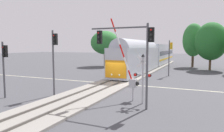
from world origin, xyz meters
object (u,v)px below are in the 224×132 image
commuter_train (151,54)px  oak_behind_train (105,43)px  crossing_signal_mast (143,73)px  traffic_signal_median (54,52)px  crossing_gate_near (130,75)px  traffic_signal_near_right (131,45)px  elm_centre_background (193,40)px  oak_far_right (211,41)px  traffic_signal_far_side (170,52)px  traffic_signal_near_left (4,61)px

commuter_train → oak_behind_train: size_ratio=5.20×
crossing_signal_mast → traffic_signal_median: bearing=-175.9°
commuter_train → crossing_gate_near: (4.24, -25.99, -0.68)m
commuter_train → traffic_signal_median: size_ratio=7.01×
traffic_signal_near_right → crossing_gate_near: bearing=108.1°
commuter_train → elm_centre_background: (7.72, 5.66, 2.99)m
traffic_signal_near_right → oak_far_right: (6.12, 28.55, 0.83)m
crossing_gate_near → traffic_signal_far_side: bearing=86.5°
oak_far_right → elm_centre_background: size_ratio=0.95×
crossing_signal_mast → traffic_signal_near_left: 11.63m
traffic_signal_near_left → oak_far_right: size_ratio=0.54×
elm_centre_background → oak_far_right: bearing=-56.6°
commuter_train → traffic_signal_far_side: bearing=-63.8°
traffic_signal_median → traffic_signal_far_side: bearing=65.0°
crossing_gate_near → traffic_signal_near_left: bearing=-160.6°
crossing_gate_near → elm_centre_background: bearing=83.7°
crossing_gate_near → traffic_signal_near_right: bearing=-71.9°
crossing_signal_mast → traffic_signal_near_right: 2.59m
oak_behind_train → oak_far_right: bearing=2.2°
traffic_signal_median → oak_behind_train: bearing=106.4°
commuter_train → oak_far_right: oak_far_right is taller
traffic_signal_far_side → oak_behind_train: bearing=146.2°
oak_far_right → elm_centre_background: (-3.24, 4.92, 0.42)m
traffic_signal_near_left → oak_far_right: oak_far_right is taller
traffic_signal_near_right → oak_behind_train: 31.65m
commuter_train → crossing_signal_mast: (5.41, -26.53, -0.43)m
crossing_signal_mast → elm_centre_background: 32.45m
crossing_signal_mast → oak_behind_train: oak_behind_train is taller
traffic_signal_median → oak_behind_train: size_ratio=0.74×
oak_far_right → traffic_signal_near_right: bearing=-102.1°
oak_behind_train → traffic_signal_far_side: bearing=-33.8°
traffic_signal_median → elm_centre_background: bearing=72.7°
traffic_signal_near_right → oak_behind_train: oak_behind_train is taller
crossing_gate_near → crossing_signal_mast: (1.16, -0.54, 0.25)m
crossing_signal_mast → traffic_signal_median: size_ratio=0.66×
traffic_signal_near_left → oak_behind_train: (-4.64, 29.44, 2.03)m
traffic_signal_near_right → traffic_signal_far_side: bearing=88.8°
crossing_gate_near → traffic_signal_median: 7.08m
crossing_signal_mast → traffic_signal_near_right: traffic_signal_near_right is taller
traffic_signal_median → traffic_signal_near_right: traffic_signal_near_right is taller
crossing_signal_mast → oak_behind_train: (-15.85, 26.44, 2.91)m
traffic_signal_near_left → traffic_signal_median: bearing=36.5°
crossing_signal_mast → oak_behind_train: size_ratio=0.49×
traffic_signal_near_right → traffic_signal_near_left: traffic_signal_near_right is taller
commuter_train → oak_far_right: (10.95, 0.75, 2.58)m
traffic_signal_near_right → traffic_signal_far_side: 17.26m
crossing_gate_near → traffic_signal_median: size_ratio=1.15×
traffic_signal_far_side → oak_behind_train: 18.91m
elm_centre_background → crossing_gate_near: bearing=-96.3°
crossing_signal_mast → traffic_signal_median: 8.09m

